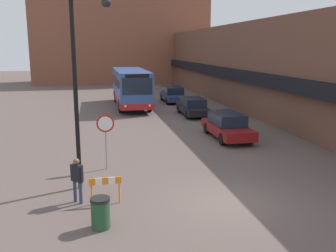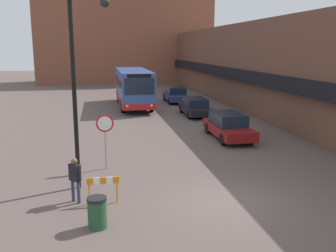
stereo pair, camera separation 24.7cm
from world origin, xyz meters
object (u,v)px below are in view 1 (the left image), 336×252
object	(u,v)px
city_bus	(131,87)
parked_car_front	(227,126)
construction_barricade	(105,185)
parked_car_back	(173,94)
street_lamp	(82,73)
stop_sign	(106,130)
trash_bin	(101,213)
pedestrian	(77,176)
parked_car_middle	(193,107)

from	to	relation	value
city_bus	parked_car_front	distance (m)	13.92
construction_barricade	parked_car_front	bearing A→B (deg)	48.14
parked_car_back	street_lamp	size ratio (longest dim) A/B	0.65
parked_car_front	stop_sign	bearing A→B (deg)	-148.21
parked_car_front	trash_bin	bearing A→B (deg)	-127.20
trash_bin	parked_car_front	bearing A→B (deg)	52.80
pedestrian	trash_bin	xyz separation A→B (m)	(0.73, -2.03, -0.48)
parked_car_front	street_lamp	distance (m)	10.99
trash_bin	city_bus	bearing A→B (deg)	82.02
construction_barricade	street_lamp	bearing A→B (deg)	110.96
parked_car_front	trash_bin	size ratio (longest dim) A/B	4.95
city_bus	parked_car_middle	xyz separation A→B (m)	(4.35, -5.43, -1.11)
construction_barricade	parked_car_middle	bearing A→B (deg)	65.20
street_lamp	trash_bin	size ratio (longest dim) A/B	7.51
parked_car_middle	street_lamp	xyz separation A→B (m)	(-8.05, -14.31, 3.66)
parked_car_middle	city_bus	bearing A→B (deg)	128.70
parked_car_front	parked_car_back	bearing A→B (deg)	90.00
parked_car_back	street_lamp	world-z (taller)	street_lamp
parked_car_back	trash_bin	size ratio (longest dim) A/B	4.86
city_bus	parked_car_middle	world-z (taller)	city_bus
parked_car_middle	trash_bin	bearing A→B (deg)	-113.16
street_lamp	construction_barricade	distance (m)	4.11
stop_sign	street_lamp	size ratio (longest dim) A/B	0.34
trash_bin	parked_car_middle	bearing A→B (deg)	66.84
stop_sign	street_lamp	world-z (taller)	street_lamp
stop_sign	street_lamp	xyz separation A→B (m)	(-0.83, -2.08, 2.58)
parked_car_front	parked_car_back	distance (m)	15.34
street_lamp	pedestrian	bearing A→B (deg)	-101.28
city_bus	street_lamp	world-z (taller)	street_lamp
pedestrian	stop_sign	bearing A→B (deg)	117.85
stop_sign	pedestrian	distance (m)	3.77
trash_bin	construction_barricade	xyz separation A→B (m)	(0.21, 1.76, 0.19)
construction_barricade	parked_car_back	bearing A→B (deg)	72.59
parked_car_middle	trash_bin	distance (m)	19.33
pedestrian	parked_car_front	bearing A→B (deg)	89.21
parked_car_middle	stop_sign	world-z (taller)	stop_sign
parked_car_front	parked_car_middle	size ratio (longest dim) A/B	1.06
street_lamp	construction_barricade	size ratio (longest dim) A/B	6.48
city_bus	trash_bin	size ratio (longest dim) A/B	10.71
parked_car_middle	pedestrian	distance (m)	17.81
parked_car_back	pedestrian	size ratio (longest dim) A/B	2.89
city_bus	street_lamp	bearing A→B (deg)	-100.61
parked_car_front	stop_sign	distance (m)	8.56
stop_sign	parked_car_back	bearing A→B (deg)	69.97
parked_car_back	street_lamp	bearing A→B (deg)	-110.19
parked_car_back	city_bus	bearing A→B (deg)	-153.66
parked_car_front	construction_barricade	distance (m)	11.08
city_bus	street_lamp	size ratio (longest dim) A/B	1.43
city_bus	pedestrian	distance (m)	21.56
parked_car_back	street_lamp	distance (m)	23.60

